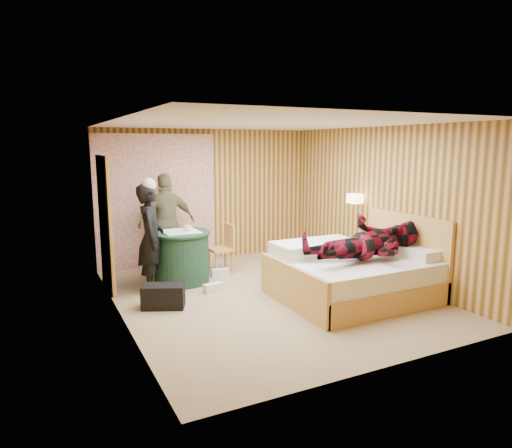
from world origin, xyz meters
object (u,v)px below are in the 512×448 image
chair_far (168,241)px  woman_standing (151,238)px  nightstand (346,256)px  duffel_bag (163,296)px  man_at_table (167,222)px  round_table (181,256)px  chair_near (224,244)px  bed (355,274)px  man_on_bed (369,231)px  wall_lamp (355,198)px

chair_far → woman_standing: (-0.54, -1.00, 0.28)m
nightstand → duffel_bag: nightstand is taller
woman_standing → man_at_table: man_at_table is taller
woman_standing → round_table: bearing=-49.0°
chair_far → duffel_bag: 1.92m
round_table → chair_near: (0.86, 0.25, 0.07)m
bed → duffel_bag: 2.76m
woman_standing → man_on_bed: size_ratio=0.93×
chair_far → man_on_bed: size_ratio=0.53×
woman_standing → duffel_bag: bearing=-167.3°
man_on_bed → chair_far: bearing=126.6°
duffel_bag → nightstand: bearing=31.1°
bed → chair_far: 3.30m
wall_lamp → man_at_table: bearing=151.3°
round_table → duffel_bag: 1.23m
bed → chair_far: bed is taller
duffel_bag → chair_near: bearing=66.1°
bed → nightstand: bearing=57.7°
round_table → chair_near: bearing=16.5°
nightstand → duffel_bag: size_ratio=0.91×
nightstand → wall_lamp: bearing=-72.7°
bed → woman_standing: 3.08m
chair_near → man_at_table: (-0.86, 0.54, 0.37)m
nightstand → man_at_table: man_at_table is taller
chair_far → duffel_bag: (-0.59, -1.79, -0.38)m
wall_lamp → chair_far: 3.32m
round_table → duffel_bag: size_ratio=1.67×
woman_standing → chair_near: bearing=-54.1°
man_on_bed → chair_near: bearing=117.8°
nightstand → chair_far: (-2.81, 1.38, 0.28)m
woman_standing → nightstand: bearing=-80.5°
chair_far → man_at_table: (0.00, 0.05, 0.32)m
chair_far → woman_standing: bearing=-119.2°
round_table → man_at_table: (0.00, 0.79, 0.44)m
duffel_bag → woman_standing: (0.05, 0.79, 0.66)m
wall_lamp → man_at_table: man_at_table is taller
round_table → bed: bearing=-41.8°
nightstand → chair_near: chair_near is taller
nightstand → chair_near: bearing=155.6°
duffel_bag → man_at_table: 2.06m
duffel_bag → round_table: bearing=84.8°
bed → round_table: bearing=138.2°
nightstand → man_on_bed: size_ratio=0.29×
wall_lamp → woman_standing: 3.47m
chair_far → woman_standing: size_ratio=0.57×
wall_lamp → woman_standing: size_ratio=0.16×
bed → man_on_bed: (0.03, -0.23, 0.68)m
chair_near → man_on_bed: size_ratio=0.48×
man_at_table → chair_near: bearing=144.4°
man_at_table → wall_lamp: bearing=147.9°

